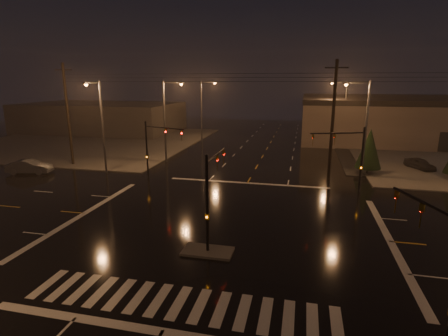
{
  "coord_description": "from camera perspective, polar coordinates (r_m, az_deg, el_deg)",
  "views": [
    {
      "loc": [
        5.17,
        -22.34,
        9.96
      ],
      "look_at": [
        -1.01,
        4.84,
        3.0
      ],
      "focal_mm": 28.0,
      "sensor_mm": 36.0,
      "label": 1
    }
  ],
  "objects": [
    {
      "name": "signal_mast_ne",
      "position": [
        33.33,
        20.06,
        2.5
      ],
      "size": [
        4.84,
        1.86,
        6.0
      ],
      "color": "black",
      "rests_on": "ground"
    },
    {
      "name": "median_island",
      "position": [
        21.46,
        -2.67,
        -13.42
      ],
      "size": [
        3.0,
        1.6,
        0.15
      ],
      "primitive_type": "cube",
      "color": "#44423D",
      "rests_on": "ground"
    },
    {
      "name": "streetlight_3",
      "position": [
        39.03,
        21.77,
        6.92
      ],
      "size": [
        2.77,
        0.32,
        10.0
      ],
      "color": "#38383A",
      "rests_on": "ground"
    },
    {
      "name": "streetlight_1",
      "position": [
        43.72,
        -9.31,
        8.38
      ],
      "size": [
        2.77,
        0.32,
        10.0
      ],
      "color": "#38383A",
      "rests_on": "ground"
    },
    {
      "name": "streetlight_2",
      "position": [
        58.81,
        -3.42,
        9.94
      ],
      "size": [
        2.77,
        0.32,
        10.0
      ],
      "color": "#38383A",
      "rests_on": "ground"
    },
    {
      "name": "streetlight_5",
      "position": [
        39.86,
        -19.51,
        7.24
      ],
      "size": [
        0.32,
        2.77,
        10.0
      ],
      "color": "#38383A",
      "rests_on": "ground"
    },
    {
      "name": "car_crossing",
      "position": [
        44.1,
        -29.19,
        0.19
      ],
      "size": [
        4.96,
        2.64,
        1.55
      ],
      "primitive_type": "imported",
      "rotation": [
        0.0,
        0.0,
        1.79
      ],
      "color": "#525659",
      "rests_on": "ground"
    },
    {
      "name": "signal_mast_median",
      "position": [
        20.89,
        -2.11,
        -3.28
      ],
      "size": [
        0.25,
        4.59,
        6.0
      ],
      "color": "black",
      "rests_on": "ground"
    },
    {
      "name": "utility_pole_0",
      "position": [
        45.53,
        -24.13,
        7.99
      ],
      "size": [
        2.2,
        0.32,
        12.0
      ],
      "color": "black",
      "rests_on": "ground"
    },
    {
      "name": "utility_pole_1",
      "position": [
        36.65,
        17.32,
        7.39
      ],
      "size": [
        2.2,
        0.32,
        12.0
      ],
      "color": "black",
      "rests_on": "ground"
    },
    {
      "name": "stop_bar_near",
      "position": [
        15.95,
        -10.05,
        -24.85
      ],
      "size": [
        16.0,
        0.5,
        0.01
      ],
      "primitive_type": "cube",
      "color": "beige",
      "rests_on": "ground"
    },
    {
      "name": "signal_mast_nw",
      "position": [
        36.16,
        -11.35,
        3.92
      ],
      "size": [
        4.84,
        1.86,
        6.0
      ],
      "color": "black",
      "rests_on": "ground"
    },
    {
      "name": "crosswalk",
      "position": [
        17.43,
        -7.35,
        -20.95
      ],
      "size": [
        15.0,
        2.6,
        0.01
      ],
      "primitive_type": "cube",
      "color": "beige",
      "rests_on": "ground"
    },
    {
      "name": "ground",
      "position": [
        25.0,
        -0.2,
        -9.46
      ],
      "size": [
        140.0,
        140.0,
        0.0
      ],
      "primitive_type": "plane",
      "color": "black",
      "rests_on": "ground"
    },
    {
      "name": "commercial_block",
      "position": [
        76.18,
        -19.27,
        7.85
      ],
      "size": [
        30.0,
        18.0,
        5.6
      ],
      "primitive_type": "cube",
      "color": "#3D3936",
      "rests_on": "ground"
    },
    {
      "name": "streetlight_4",
      "position": [
        58.79,
        18.9,
        9.22
      ],
      "size": [
        2.77,
        0.32,
        10.0
      ],
      "color": "#38383A",
      "rests_on": "ground"
    },
    {
      "name": "conifer_0",
      "position": [
        41.01,
        22.64,
        2.94
      ],
      "size": [
        2.75,
        2.75,
        4.99
      ],
      "color": "black",
      "rests_on": "ground"
    },
    {
      "name": "stop_bar_far",
      "position": [
        35.17,
        3.84,
        -2.45
      ],
      "size": [
        16.0,
        0.5,
        0.01
      ],
      "primitive_type": "cube",
      "color": "beige",
      "rests_on": "ground"
    },
    {
      "name": "signal_mast_se",
      "position": [
        14.94,
        32.06,
        -13.01
      ],
      "size": [
        1.55,
        3.87,
        6.0
      ],
      "color": "black",
      "rests_on": "ground"
    },
    {
      "name": "sidewalk_nw",
      "position": [
        63.83,
        -20.88,
        4.18
      ],
      "size": [
        36.0,
        36.0,
        0.12
      ],
      "primitive_type": "cube",
      "color": "#44423D",
      "rests_on": "ground"
    },
    {
      "name": "car_parked",
      "position": [
        46.28,
        29.34,
        0.61
      ],
      "size": [
        3.13,
        4.18,
        1.33
      ],
      "primitive_type": "imported",
      "rotation": [
        0.0,
        0.0,
        0.46
      ],
      "color": "black",
      "rests_on": "ground"
    }
  ]
}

